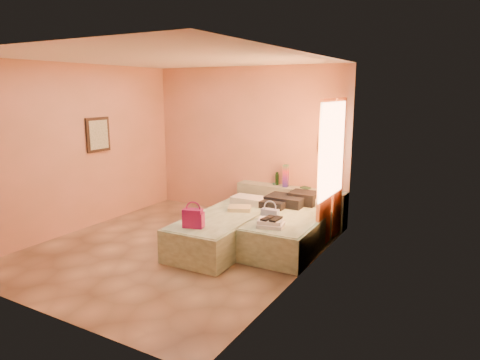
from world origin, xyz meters
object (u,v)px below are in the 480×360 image
at_px(water_bottle, 277,179).
at_px(headboard_ledge, 290,205).
at_px(flower_vase, 328,184).
at_px(magenta_handbag, 193,218).
at_px(blue_handbag, 270,215).
at_px(bed_right, 293,231).
at_px(green_book, 306,188).
at_px(towel_stack, 271,223).
at_px(bed_left, 224,231).

bearing_deg(water_bottle, headboard_ledge, -11.06).
bearing_deg(flower_vase, headboard_ledge, -174.93).
bearing_deg(magenta_handbag, headboard_ledge, 62.26).
relative_size(magenta_handbag, blue_handbag, 1.10).
distance_m(water_bottle, magenta_handbag, 2.43).
xyz_separation_m(bed_right, magenta_handbag, (-0.97, -1.24, 0.38)).
distance_m(green_book, towel_stack, 1.87).
height_order(bed_right, green_book, green_book).
xyz_separation_m(headboard_ledge, bed_left, (-0.38, -1.68, -0.08)).
relative_size(water_bottle, flower_vase, 0.91).
height_order(bed_left, flower_vase, flower_vase).
relative_size(bed_left, water_bottle, 8.69).
xyz_separation_m(bed_right, green_book, (-0.25, 1.17, 0.41)).
distance_m(flower_vase, magenta_handbag, 2.67).
bearing_deg(bed_left, flower_vase, 57.08).
relative_size(bed_left, blue_handbag, 7.79).
bearing_deg(bed_right, green_book, 100.57).
bearing_deg(headboard_ledge, bed_left, -102.61).
xyz_separation_m(bed_left, flower_vase, (1.05, 1.74, 0.53)).
xyz_separation_m(green_book, magenta_handbag, (-0.72, -2.41, -0.03)).
height_order(magenta_handbag, blue_handbag, magenta_handbag).
xyz_separation_m(magenta_handbag, towel_stack, (0.92, 0.55, -0.08)).
bearing_deg(blue_handbag, towel_stack, -63.89).
distance_m(water_bottle, green_book, 0.58).
xyz_separation_m(bed_right, towel_stack, (-0.05, -0.69, 0.30)).
distance_m(green_book, blue_handbag, 1.58).
xyz_separation_m(headboard_ledge, water_bottle, (-0.30, 0.06, 0.44)).
bearing_deg(water_bottle, bed_right, -55.25).
height_order(bed_left, water_bottle, water_bottle).
bearing_deg(headboard_ledge, flower_vase, 5.07).
height_order(water_bottle, magenta_handbag, water_bottle).
bearing_deg(blue_handbag, water_bottle, 109.48).
distance_m(headboard_ledge, water_bottle, 0.53).
bearing_deg(green_book, towel_stack, -63.12).
height_order(magenta_handbag, towel_stack, magenta_handbag).
relative_size(headboard_ledge, blue_handbag, 7.99).
bearing_deg(water_bottle, blue_handbag, -68.55).
bearing_deg(blue_handbag, headboard_ledge, 100.17).
distance_m(water_bottle, flower_vase, 0.97).
relative_size(headboard_ledge, towel_stack, 5.86).
relative_size(bed_right, green_book, 12.29).
distance_m(bed_left, blue_handbag, 0.79).
relative_size(green_book, flower_vase, 0.65).
height_order(water_bottle, blue_handbag, water_bottle).
relative_size(blue_handbag, towel_stack, 0.73).
distance_m(headboard_ledge, towel_stack, 1.89).
bearing_deg(flower_vase, green_book, -177.94).
height_order(headboard_ledge, flower_vase, flower_vase).
relative_size(flower_vase, magenta_handbag, 0.89).
xyz_separation_m(flower_vase, towel_stack, (-0.20, -1.87, -0.23)).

